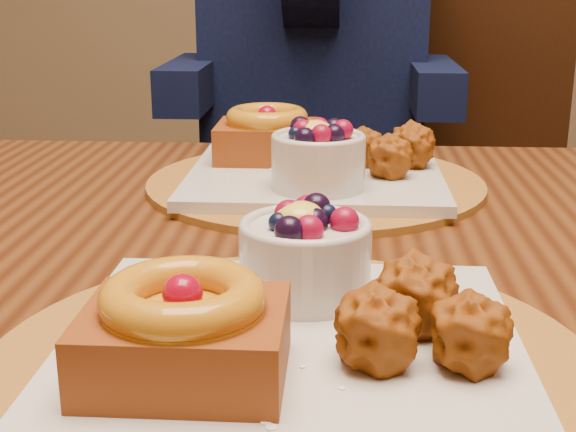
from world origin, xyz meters
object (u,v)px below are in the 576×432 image
Objects in this scene: place_setting_far at (312,164)px; diner at (314,9)px; place_setting_near at (286,331)px; chair_far at (436,193)px; dining_table at (306,332)px.

diner is (-0.03, 0.72, 0.13)m from place_setting_far.
diner is at bearing 91.30° from place_setting_near.
place_setting_near is 1.23m from chair_far.
place_setting_far reaches higher than dining_table.
place_setting_far is at bearing 90.07° from place_setting_near.
diner is at bearing 92.03° from place_setting_far.
place_setting_far is (-0.00, 0.21, 0.11)m from dining_table.
place_setting_far is 0.73m from diner.
place_setting_far is at bearing -112.48° from diner.
place_setting_near is 0.44× the size of diner.
place_setting_far is at bearing -87.29° from chair_far.
chair_far is at bearing -17.18° from diner.
chair_far is 1.14× the size of diner.
place_setting_near is at bearing -89.93° from place_setting_far.
dining_table is at bearing -112.74° from diner.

